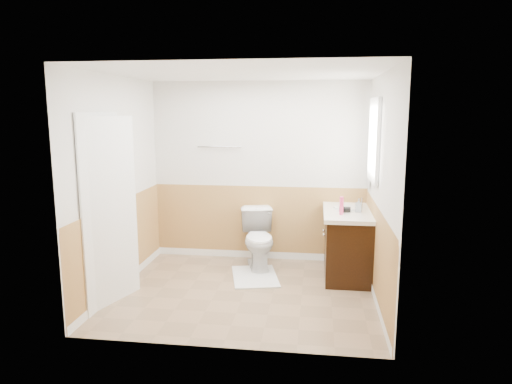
# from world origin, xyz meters

# --- Properties ---
(floor) EXTENTS (3.00, 3.00, 0.00)m
(floor) POSITION_xyz_m (0.00, 0.00, 0.00)
(floor) COLOR #8C7051
(floor) RESTS_ON ground
(ceiling) EXTENTS (3.00, 3.00, 0.00)m
(ceiling) POSITION_xyz_m (0.00, 0.00, 2.50)
(ceiling) COLOR white
(ceiling) RESTS_ON floor
(wall_back) EXTENTS (3.00, 0.00, 3.00)m
(wall_back) POSITION_xyz_m (0.00, 1.30, 1.25)
(wall_back) COLOR silver
(wall_back) RESTS_ON floor
(wall_front) EXTENTS (3.00, 0.00, 3.00)m
(wall_front) POSITION_xyz_m (0.00, -1.30, 1.25)
(wall_front) COLOR silver
(wall_front) RESTS_ON floor
(wall_left) EXTENTS (0.00, 3.00, 3.00)m
(wall_left) POSITION_xyz_m (-1.50, 0.00, 1.25)
(wall_left) COLOR silver
(wall_left) RESTS_ON floor
(wall_right) EXTENTS (0.00, 3.00, 3.00)m
(wall_right) POSITION_xyz_m (1.50, 0.00, 1.25)
(wall_right) COLOR silver
(wall_right) RESTS_ON floor
(wainscot_back) EXTENTS (3.00, 0.00, 3.00)m
(wainscot_back) POSITION_xyz_m (0.00, 1.29, 0.50)
(wainscot_back) COLOR tan
(wainscot_back) RESTS_ON floor
(wainscot_front) EXTENTS (3.00, 0.00, 3.00)m
(wainscot_front) POSITION_xyz_m (0.00, -1.29, 0.50)
(wainscot_front) COLOR tan
(wainscot_front) RESTS_ON floor
(wainscot_left) EXTENTS (0.00, 2.60, 2.60)m
(wainscot_left) POSITION_xyz_m (-1.49, 0.00, 0.50)
(wainscot_left) COLOR tan
(wainscot_left) RESTS_ON floor
(wainscot_right) EXTENTS (0.00, 2.60, 2.60)m
(wainscot_right) POSITION_xyz_m (1.49, 0.00, 0.50)
(wainscot_right) COLOR tan
(wainscot_right) RESTS_ON floor
(toilet) EXTENTS (0.60, 0.85, 0.78)m
(toilet) POSITION_xyz_m (0.05, 0.89, 0.39)
(toilet) COLOR white
(toilet) RESTS_ON floor
(bath_mat) EXTENTS (0.72, 0.91, 0.02)m
(bath_mat) POSITION_xyz_m (0.05, 0.49, 0.01)
(bath_mat) COLOR white
(bath_mat) RESTS_ON floor
(vanity_cabinet) EXTENTS (0.55, 1.10, 0.80)m
(vanity_cabinet) POSITION_xyz_m (1.21, 0.75, 0.40)
(vanity_cabinet) COLOR black
(vanity_cabinet) RESTS_ON floor
(vanity_knob_left) EXTENTS (0.03, 0.03, 0.03)m
(vanity_knob_left) POSITION_xyz_m (0.91, 0.65, 0.55)
(vanity_knob_left) COLOR silver
(vanity_knob_left) RESTS_ON vanity_cabinet
(vanity_knob_right) EXTENTS (0.03, 0.03, 0.03)m
(vanity_knob_right) POSITION_xyz_m (0.91, 0.85, 0.55)
(vanity_knob_right) COLOR #B8B7BE
(vanity_knob_right) RESTS_ON vanity_cabinet
(countertop) EXTENTS (0.60, 1.15, 0.05)m
(countertop) POSITION_xyz_m (1.20, 0.75, 0.83)
(countertop) COLOR silver
(countertop) RESTS_ON vanity_cabinet
(sink_basin) EXTENTS (0.36, 0.36, 0.02)m
(sink_basin) POSITION_xyz_m (1.21, 0.90, 0.86)
(sink_basin) COLOR white
(sink_basin) RESTS_ON countertop
(faucet) EXTENTS (0.02, 0.02, 0.14)m
(faucet) POSITION_xyz_m (1.39, 0.90, 0.92)
(faucet) COLOR silver
(faucet) RESTS_ON countertop
(lotion_bottle) EXTENTS (0.05, 0.05, 0.22)m
(lotion_bottle) POSITION_xyz_m (1.11, 0.50, 0.96)
(lotion_bottle) COLOR #E63B71
(lotion_bottle) RESTS_ON countertop
(soap_dispenser) EXTENTS (0.09, 0.09, 0.17)m
(soap_dispenser) POSITION_xyz_m (1.33, 0.68, 0.93)
(soap_dispenser) COLOR #929CA5
(soap_dispenser) RESTS_ON countertop
(hair_dryer_body) EXTENTS (0.14, 0.07, 0.07)m
(hair_dryer_body) POSITION_xyz_m (1.16, 0.65, 0.89)
(hair_dryer_body) COLOR black
(hair_dryer_body) RESTS_ON countertop
(hair_dryer_handle) EXTENTS (0.03, 0.03, 0.07)m
(hair_dryer_handle) POSITION_xyz_m (1.13, 0.61, 0.86)
(hair_dryer_handle) COLOR black
(hair_dryer_handle) RESTS_ON countertop
(mirror_panel) EXTENTS (0.02, 0.35, 0.90)m
(mirror_panel) POSITION_xyz_m (1.48, 1.10, 1.55)
(mirror_panel) COLOR silver
(mirror_panel) RESTS_ON wall_right
(window_frame) EXTENTS (0.04, 0.80, 1.00)m
(window_frame) POSITION_xyz_m (1.47, 0.59, 1.75)
(window_frame) COLOR white
(window_frame) RESTS_ON wall_right
(window_glass) EXTENTS (0.01, 0.70, 0.90)m
(window_glass) POSITION_xyz_m (1.49, 0.59, 1.75)
(window_glass) COLOR white
(window_glass) RESTS_ON wall_right
(door) EXTENTS (0.29, 0.78, 2.04)m
(door) POSITION_xyz_m (-1.40, -0.45, 1.02)
(door) COLOR white
(door) RESTS_ON wall_left
(door_frame) EXTENTS (0.02, 0.92, 2.10)m
(door_frame) POSITION_xyz_m (-1.48, -0.45, 1.03)
(door_frame) COLOR white
(door_frame) RESTS_ON wall_left
(door_knob) EXTENTS (0.06, 0.06, 0.06)m
(door_knob) POSITION_xyz_m (-1.34, -0.12, 0.95)
(door_knob) COLOR silver
(door_knob) RESTS_ON door
(towel_bar) EXTENTS (0.62, 0.02, 0.02)m
(towel_bar) POSITION_xyz_m (-0.55, 1.25, 1.60)
(towel_bar) COLOR silver
(towel_bar) RESTS_ON wall_back
(tp_holder_bar) EXTENTS (0.14, 0.02, 0.02)m
(tp_holder_bar) POSITION_xyz_m (-0.10, 1.23, 0.70)
(tp_holder_bar) COLOR silver
(tp_holder_bar) RESTS_ON wall_back
(tp_roll) EXTENTS (0.10, 0.11, 0.11)m
(tp_roll) POSITION_xyz_m (-0.10, 1.23, 0.70)
(tp_roll) COLOR white
(tp_roll) RESTS_ON tp_holder_bar
(tp_sheet) EXTENTS (0.10, 0.01, 0.16)m
(tp_sheet) POSITION_xyz_m (-0.10, 1.23, 0.59)
(tp_sheet) COLOR white
(tp_sheet) RESTS_ON tp_roll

